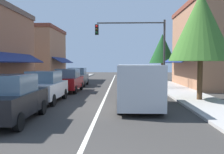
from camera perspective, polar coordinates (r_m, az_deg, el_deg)
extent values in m
plane|color=#33302D|center=(21.59, -0.68, -2.69)|extent=(80.00, 80.00, 0.00)
cube|color=gray|center=(22.52, -14.82, -2.40)|extent=(2.60, 56.00, 0.12)
cube|color=#A39E99|center=(22.03, 13.77, -2.51)|extent=(2.60, 56.00, 0.12)
cube|color=silver|center=(21.59, -0.68, -2.68)|extent=(0.14, 52.00, 0.01)
cube|color=navy|center=(17.07, -23.20, 4.25)|extent=(1.27, 11.76, 0.73)
cube|color=slate|center=(20.24, -21.14, 8.94)|extent=(0.08, 1.10, 1.30)
cube|color=#9E6B4C|center=(25.02, 22.17, 6.04)|extent=(5.57, 10.00, 7.12)
cube|color=brown|center=(25.51, 22.35, 14.50)|extent=(5.77, 10.20, 0.40)
cube|color=slate|center=(24.20, 16.00, 1.14)|extent=(0.08, 7.60, 1.80)
cube|color=navy|center=(24.05, 14.63, 4.01)|extent=(1.27, 8.40, 0.73)
cube|color=slate|center=(22.25, 17.54, 10.57)|extent=(0.08, 1.10, 1.30)
cube|color=slate|center=(26.49, 14.95, 9.39)|extent=(0.08, 1.10, 1.30)
cube|color=#9E6B4C|center=(33.08, -16.04, 4.60)|extent=(4.80, 8.00, 6.22)
cube|color=brown|center=(33.34, -16.13, 10.29)|extent=(5.00, 8.20, 0.40)
cube|color=slate|center=(32.43, -12.06, 1.67)|extent=(0.08, 6.08, 1.80)
cube|color=navy|center=(32.28, -11.03, 3.80)|extent=(1.27, 6.72, 0.73)
cube|color=slate|center=(30.80, -12.92, 7.31)|extent=(0.08, 1.10, 1.30)
cube|color=slate|center=(34.21, -11.40, 6.90)|extent=(0.08, 1.10, 1.30)
cube|color=black|center=(10.15, -22.01, -5.49)|extent=(1.84, 4.15, 0.80)
cube|color=slate|center=(9.98, -22.32, -1.42)|extent=(1.58, 2.04, 0.66)
cylinder|color=black|center=(11.75, -23.05, -6.33)|extent=(0.22, 0.63, 0.62)
cylinder|color=black|center=(11.22, -15.56, -6.63)|extent=(0.22, 0.63, 0.62)
cylinder|color=black|center=(8.70, -20.49, -9.56)|extent=(0.22, 0.63, 0.62)
cube|color=silver|center=(14.61, -14.97, -2.79)|extent=(1.73, 4.10, 0.80)
cube|color=slate|center=(14.45, -15.12, 0.05)|extent=(1.53, 2.00, 0.66)
cylinder|color=black|center=(16.17, -16.26, -3.67)|extent=(0.20, 0.62, 0.62)
cylinder|color=black|center=(15.75, -10.76, -3.78)|extent=(0.20, 0.62, 0.62)
cylinder|color=black|center=(13.64, -19.79, -4.98)|extent=(0.20, 0.62, 0.62)
cylinder|color=black|center=(13.15, -13.33, -5.18)|extent=(0.20, 0.62, 0.62)
cube|color=maroon|center=(19.54, -9.92, -1.26)|extent=(1.74, 4.11, 0.80)
cube|color=slate|center=(19.40, -10.01, 0.87)|extent=(1.53, 2.01, 0.66)
cylinder|color=black|center=(21.06, -11.24, -2.05)|extent=(0.20, 0.62, 0.62)
cylinder|color=black|center=(20.75, -6.99, -2.09)|extent=(0.20, 0.62, 0.62)
cylinder|color=black|center=(18.46, -13.21, -2.80)|extent=(0.20, 0.62, 0.62)
cylinder|color=black|center=(18.10, -8.37, -2.87)|extent=(0.20, 0.62, 0.62)
cube|color=#4C5156|center=(24.52, -7.83, -0.36)|extent=(1.79, 4.13, 0.80)
cube|color=slate|center=(24.38, -7.88, 1.34)|extent=(1.56, 2.03, 0.66)
cylinder|color=black|center=(26.00, -9.10, -1.05)|extent=(0.21, 0.62, 0.62)
cylinder|color=black|center=(25.78, -5.63, -1.07)|extent=(0.21, 0.62, 0.62)
cylinder|color=black|center=(23.35, -10.25, -1.54)|extent=(0.21, 0.62, 0.62)
cylinder|color=black|center=(23.10, -6.39, -1.56)|extent=(0.21, 0.62, 0.62)
cube|color=#B2B7BC|center=(12.31, 6.02, -1.65)|extent=(2.03, 5.03, 1.90)
cube|color=slate|center=(14.68, 5.49, 0.79)|extent=(1.73, 0.30, 0.84)
cube|color=black|center=(14.95, 5.43, -3.45)|extent=(1.86, 0.22, 0.24)
cylinder|color=black|center=(13.92, 1.99, -4.42)|extent=(0.25, 0.72, 0.72)
cylinder|color=black|center=(14.01, 9.25, -4.41)|extent=(0.25, 0.72, 0.72)
cylinder|color=black|center=(10.86, 1.79, -6.57)|extent=(0.25, 0.72, 0.72)
cylinder|color=black|center=(10.97, 11.10, -6.53)|extent=(0.25, 0.72, 0.72)
cylinder|color=#333333|center=(22.42, 11.78, 5.09)|extent=(0.18, 0.18, 5.97)
cylinder|color=#333333|center=(22.38, 4.26, 12.19)|extent=(5.88, 0.12, 0.12)
cube|color=black|center=(22.19, -3.47, 10.70)|extent=(0.30, 0.24, 0.90)
sphere|color=red|center=(22.10, -3.51, 11.46)|extent=(0.20, 0.20, 0.20)
sphere|color=#3D2D0C|center=(22.07, -3.50, 10.75)|extent=(0.20, 0.20, 0.20)
sphere|color=#0C3316|center=(22.03, -3.50, 10.02)|extent=(0.20, 0.20, 0.20)
cylinder|color=#4C331E|center=(15.17, 19.35, 0.08)|extent=(0.30, 0.30, 2.86)
cone|color=#386626|center=(15.30, 19.54, 10.82)|extent=(3.56, 3.56, 3.92)
cylinder|color=#4C331E|center=(31.30, 11.34, 1.53)|extent=(0.30, 0.30, 2.70)
cone|color=#19471E|center=(31.34, 11.40, 6.35)|extent=(3.21, 3.21, 3.54)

